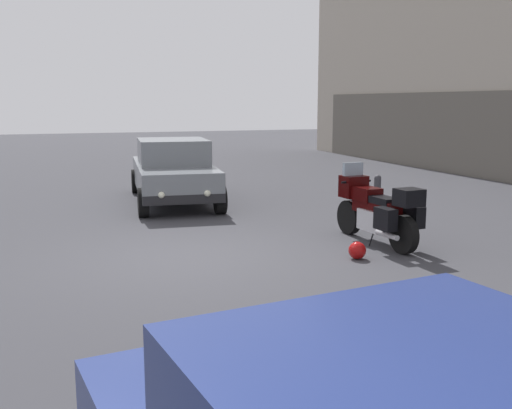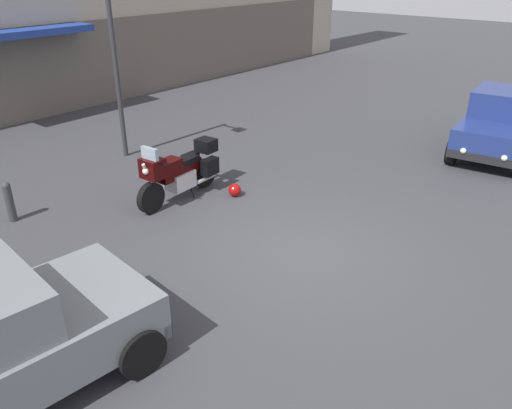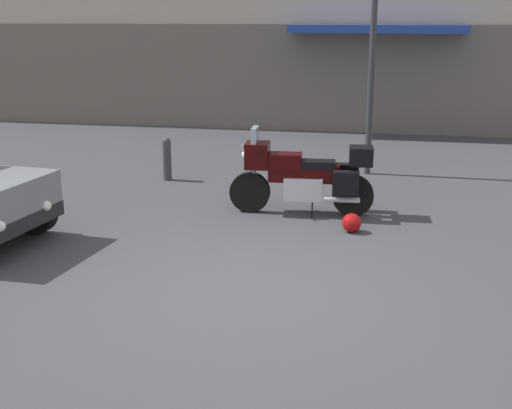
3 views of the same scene
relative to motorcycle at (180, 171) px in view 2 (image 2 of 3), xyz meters
name	(u,v)px [view 2 (image 2 of 3)]	position (x,y,z in m)	size (l,w,h in m)	color
ground_plane	(302,253)	(-0.20, -3.31, -0.62)	(80.00, 80.00, 0.00)	#38383D
motorcycle	(180,171)	(0.00, 0.00, 0.00)	(2.26, 0.79, 1.36)	black
helmet	(235,190)	(0.81, -0.82, -0.48)	(0.28, 0.28, 0.28)	#990C0C
car_hatchback_near	(501,123)	(7.28, -4.28, 0.19)	(4.00, 2.18, 1.64)	navy
streetlamp_curbside	(118,51)	(0.87, 2.90, 2.05)	(0.28, 0.94, 4.34)	#2D2D33
bollard_curbside	(9,200)	(-2.83, 1.76, -0.19)	(0.16, 0.16, 0.82)	#333338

